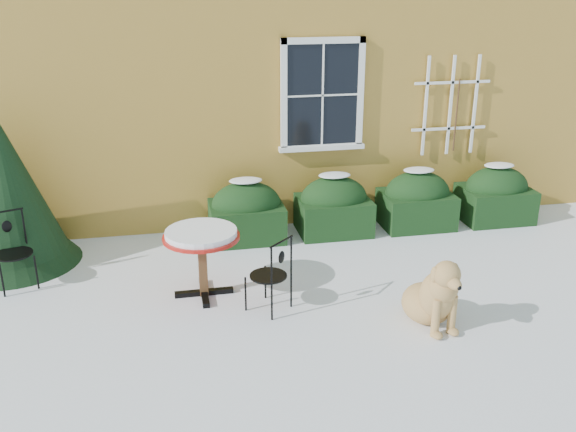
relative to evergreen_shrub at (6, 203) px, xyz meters
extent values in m
plane|color=white|center=(3.46, -2.34, -0.84)|extent=(80.00, 80.00, 0.00)
cube|color=gold|center=(3.46, 4.66, 2.16)|extent=(12.00, 8.00, 6.00)
cube|color=black|center=(4.36, 0.62, 1.13)|extent=(1.05, 0.03, 1.45)
cube|color=white|center=(4.36, 0.61, 1.90)|extent=(1.23, 0.06, 0.09)
cube|color=white|center=(4.36, 0.61, 0.36)|extent=(1.23, 0.06, 0.09)
cube|color=white|center=(3.79, 0.61, 1.13)|extent=(0.09, 0.06, 1.63)
cube|color=white|center=(4.93, 0.61, 1.13)|extent=(0.09, 0.06, 1.63)
cube|color=white|center=(4.36, 0.60, 1.13)|extent=(0.02, 0.02, 1.45)
cube|color=white|center=(4.36, 0.60, 1.13)|extent=(1.05, 0.02, 0.02)
cube|color=white|center=(4.36, 0.61, 0.36)|extent=(1.29, 0.14, 0.07)
cube|color=white|center=(5.96, 0.60, 0.91)|extent=(0.04, 0.03, 1.50)
cube|color=white|center=(6.36, 0.60, 0.91)|extent=(0.04, 0.03, 1.50)
cube|color=white|center=(6.76, 0.60, 0.91)|extent=(0.04, 0.03, 1.50)
cube|color=white|center=(6.36, 0.60, 0.56)|extent=(1.20, 0.03, 0.04)
cube|color=white|center=(6.36, 0.60, 1.26)|extent=(1.20, 0.03, 0.04)
cylinder|color=#472D19|center=(6.46, 0.58, 0.76)|extent=(0.02, 0.02, 1.10)
cube|color=black|center=(3.16, 0.21, -0.58)|extent=(1.05, 0.80, 0.52)
ellipsoid|color=black|center=(3.16, 0.21, -0.32)|extent=(1.00, 0.72, 0.67)
ellipsoid|color=white|center=(3.16, 0.21, 0.04)|extent=(0.47, 0.32, 0.06)
cube|color=black|center=(4.46, 0.21, -0.58)|extent=(1.05, 0.80, 0.52)
ellipsoid|color=black|center=(4.46, 0.21, -0.32)|extent=(1.00, 0.72, 0.67)
ellipsoid|color=white|center=(4.46, 0.21, 0.04)|extent=(0.47, 0.32, 0.06)
cube|color=black|center=(5.76, 0.21, -0.58)|extent=(1.05, 0.80, 0.52)
ellipsoid|color=black|center=(5.76, 0.21, -0.32)|extent=(1.00, 0.72, 0.67)
ellipsoid|color=white|center=(5.76, 0.21, 0.04)|extent=(0.47, 0.32, 0.06)
cube|color=black|center=(7.06, 0.21, -0.58)|extent=(1.05, 0.80, 0.52)
ellipsoid|color=black|center=(7.06, 0.21, -0.32)|extent=(1.00, 0.72, 0.67)
ellipsoid|color=white|center=(7.06, 0.21, 0.04)|extent=(0.47, 0.32, 0.06)
cone|color=black|center=(0.00, 0.00, -0.34)|extent=(1.73, 1.73, 1.00)
cone|color=black|center=(0.00, 0.00, 0.20)|extent=(1.55, 1.55, 2.09)
cube|color=black|center=(2.41, -1.43, -0.81)|extent=(0.70, 0.08, 0.06)
cube|color=black|center=(2.41, -1.43, -0.81)|extent=(0.08, 0.70, 0.06)
cube|color=brown|center=(2.41, -1.43, -0.47)|extent=(0.10, 0.10, 0.75)
cylinder|color=#AE150E|center=(2.41, -1.43, -0.09)|extent=(0.90, 0.90, 0.04)
cylinder|color=white|center=(2.41, -1.43, -0.04)|extent=(0.84, 0.84, 0.07)
cylinder|color=black|center=(3.12, -1.66, -0.63)|extent=(0.02, 0.02, 0.42)
cylinder|color=black|center=(2.85, -1.92, -0.63)|extent=(0.02, 0.02, 0.42)
cylinder|color=black|center=(3.38, -1.93, -0.63)|extent=(0.02, 0.02, 0.42)
cylinder|color=black|center=(3.11, -2.19, -0.63)|extent=(0.02, 0.02, 0.42)
cylinder|color=black|center=(3.12, -1.92, -0.42)|extent=(0.43, 0.43, 0.02)
cylinder|color=black|center=(3.38, -1.93, -0.19)|extent=(0.02, 0.02, 0.47)
cylinder|color=black|center=(3.11, -2.19, -0.19)|extent=(0.02, 0.02, 0.47)
cylinder|color=black|center=(3.24, -2.06, 0.04)|extent=(0.31, 0.30, 0.02)
ellipsoid|color=black|center=(3.24, -2.06, -0.14)|extent=(0.10, 0.10, 0.15)
cylinder|color=black|center=(0.07, -1.02, -0.62)|extent=(0.02, 0.02, 0.44)
cylinder|color=black|center=(0.43, -0.88, -0.62)|extent=(0.02, 0.02, 0.44)
cylinder|color=black|center=(0.29, -0.51, -0.62)|extent=(0.02, 0.02, 0.44)
cylinder|color=black|center=(0.18, -0.77, -0.40)|extent=(0.45, 0.45, 0.02)
cylinder|color=black|center=(0.29, -0.51, -0.16)|extent=(0.02, 0.02, 0.49)
cylinder|color=black|center=(0.11, -0.58, 0.09)|extent=(0.41, 0.18, 0.02)
ellipsoid|color=black|center=(0.11, -0.58, -0.11)|extent=(0.12, 0.07, 0.15)
ellipsoid|color=tan|center=(4.80, -2.51, -0.64)|extent=(0.63, 0.67, 0.44)
ellipsoid|color=tan|center=(4.82, -2.71, -0.44)|extent=(0.47, 0.43, 0.55)
sphere|color=tan|center=(4.83, -2.77, -0.32)|extent=(0.34, 0.34, 0.34)
cylinder|color=tan|center=(4.75, -2.86, -0.62)|extent=(0.09, 0.09, 0.44)
cylinder|color=tan|center=(4.94, -2.83, -0.62)|extent=(0.09, 0.09, 0.44)
ellipsoid|color=tan|center=(4.75, -2.91, -0.80)|extent=(0.12, 0.16, 0.07)
ellipsoid|color=tan|center=(4.95, -2.88, -0.80)|extent=(0.12, 0.16, 0.07)
cylinder|color=tan|center=(4.84, -2.78, -0.26)|extent=(0.24, 0.28, 0.24)
sphere|color=tan|center=(4.84, -2.83, -0.14)|extent=(0.29, 0.29, 0.29)
ellipsoid|color=tan|center=(4.86, -2.96, -0.18)|extent=(0.17, 0.24, 0.13)
sphere|color=black|center=(4.88, -3.06, -0.19)|extent=(0.05, 0.05, 0.05)
ellipsoid|color=tan|center=(4.71, -2.81, -0.14)|extent=(0.09, 0.11, 0.18)
ellipsoid|color=tan|center=(4.96, -2.77, -0.14)|extent=(0.09, 0.11, 0.18)
cylinder|color=tan|center=(4.94, -2.27, -0.78)|extent=(0.28, 0.32, 0.08)
camera|label=1|loc=(2.05, -8.38, 2.78)|focal=40.00mm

